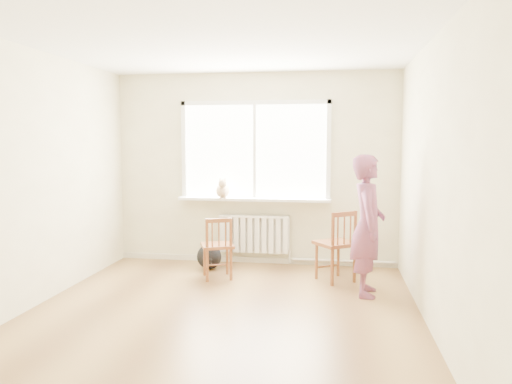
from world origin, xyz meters
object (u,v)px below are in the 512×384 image
at_px(person, 368,225).
at_px(cat, 223,189).
at_px(chair_left, 218,248).
at_px(chair_right, 338,246).
at_px(backpack, 209,257).

bearing_deg(person, cat, 61.46).
height_order(chair_left, cat, cat).
height_order(chair_right, cat, cat).
distance_m(chair_left, person, 1.90).
bearing_deg(chair_left, backpack, -84.68).
bearing_deg(chair_left, person, 147.07).
bearing_deg(backpack, chair_left, -63.43).
distance_m(person, backpack, 2.31).
xyz_separation_m(chair_right, person, (0.32, -0.48, 0.35)).
relative_size(person, backpack, 4.68).
relative_size(chair_right, cat, 2.01).
height_order(cat, backpack, cat).
bearing_deg(backpack, person, -22.29).
bearing_deg(chair_left, cat, -103.91).
height_order(chair_left, person, person).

